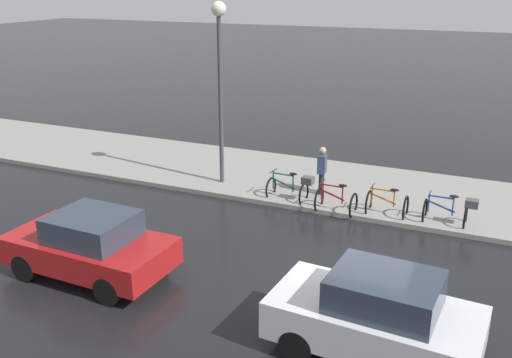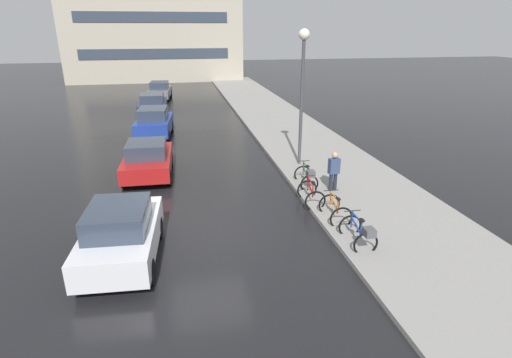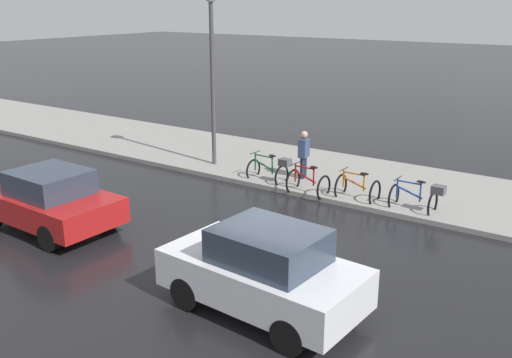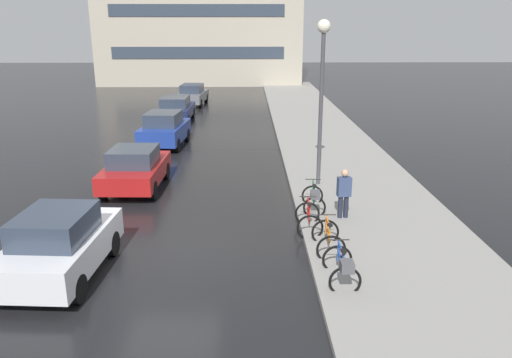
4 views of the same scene
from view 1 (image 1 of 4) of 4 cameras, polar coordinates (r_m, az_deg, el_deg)
The scene contains 10 objects.
ground_plane at distance 13.25m, azimuth 9.87°, elevation -10.43°, with size 140.00×140.00×0.00m, color black.
sidewalk_kerb at distance 22.28m, azimuth -11.60°, elevation 2.15°, with size 4.80×60.00×0.14m, color gray.
bicycle_nearest at distance 16.60m, azimuth 18.92°, elevation -3.03°, with size 0.74×1.41×0.96m.
bicycle_second at distance 16.78m, azimuth 12.96°, elevation -2.51°, with size 0.76×1.13×0.93m.
bicycle_third at distance 16.76m, azimuth 8.00°, elevation -2.22°, with size 0.79×1.14×0.96m.
bicycle_farthest at distance 17.45m, azimuth 3.61°, elevation -0.86°, with size 0.78×1.46×0.98m.
car_white at distance 10.71m, azimuth 11.95°, elevation -13.24°, with size 2.04×3.84×1.66m.
car_red at distance 13.66m, azimuth -16.21°, elevation -6.36°, with size 2.00×3.88×1.54m.
pedestrian at distance 17.82m, azimuth 6.61°, elevation 0.96°, with size 0.43×0.29×1.65m.
streetlamp at distance 18.07m, azimuth -3.66°, elevation 11.75°, with size 0.46×0.46×5.90m.
Camera 1 is at (-11.25, -2.54, 6.53)m, focal length 40.00 mm.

